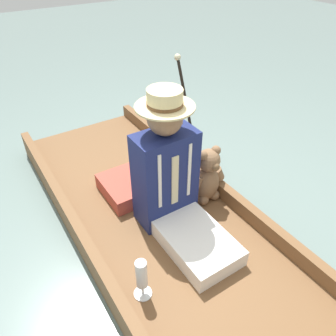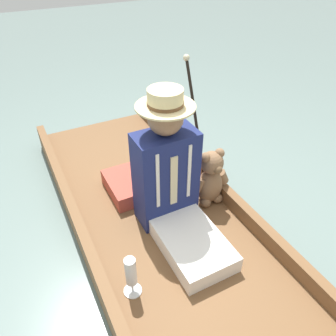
{
  "view_description": "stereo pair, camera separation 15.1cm",
  "coord_description": "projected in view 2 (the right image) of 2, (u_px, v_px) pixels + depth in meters",
  "views": [
    {
      "loc": [
        0.78,
        1.17,
        1.64
      ],
      "look_at": [
        -0.06,
        -0.11,
        0.51
      ],
      "focal_mm": 35.0,
      "sensor_mm": 36.0,
      "label": 1
    },
    {
      "loc": [
        0.65,
        1.25,
        1.64
      ],
      "look_at": [
        -0.06,
        -0.11,
        0.51
      ],
      "focal_mm": 35.0,
      "sensor_mm": 36.0,
      "label": 2
    }
  ],
  "objects": [
    {
      "name": "seat_cushion",
      "position": [
        145.0,
        180.0,
        2.37
      ],
      "size": [
        0.53,
        0.37,
        0.11
      ],
      "color": "#B24738",
      "rests_on": "punt_boat"
    },
    {
      "name": "walking_cane",
      "position": [
        195.0,
        116.0,
        2.2
      ],
      "size": [
        0.04,
        0.38,
        0.88
      ],
      "color": "black",
      "rests_on": "punt_boat"
    },
    {
      "name": "punt_boat",
      "position": [
        168.0,
        236.0,
        2.07
      ],
      "size": [
        1.04,
        3.12,
        0.21
      ],
      "color": "brown",
      "rests_on": "ground_plane"
    },
    {
      "name": "teddy_bear",
      "position": [
        211.0,
        179.0,
        2.16
      ],
      "size": [
        0.29,
        0.17,
        0.42
      ],
      "color": "#846042",
      "rests_on": "punt_boat"
    },
    {
      "name": "seated_person",
      "position": [
        172.0,
        183.0,
        1.92
      ],
      "size": [
        0.37,
        0.75,
        0.88
      ],
      "rotation": [
        0.0,
        0.0,
        -0.1
      ],
      "color": "white",
      "rests_on": "punt_boat"
    },
    {
      "name": "ground_plane",
      "position": [
        168.0,
        243.0,
        2.11
      ],
      "size": [
        16.0,
        16.0,
        0.0
      ],
      "primitive_type": "plane",
      "color": "slate"
    },
    {
      "name": "wine_glass",
      "position": [
        131.0,
        273.0,
        1.62
      ],
      "size": [
        0.1,
        0.1,
        0.25
      ],
      "color": "silver",
      "rests_on": "punt_boat"
    }
  ]
}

